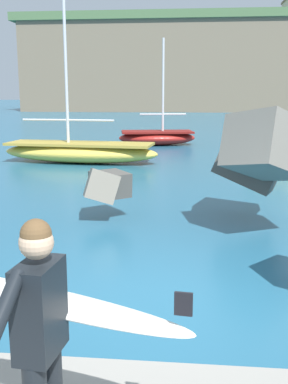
% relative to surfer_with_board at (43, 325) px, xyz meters
% --- Properties ---
extents(ground_plane, '(400.00, 400.00, 0.00)m').
position_rel_surfer_with_board_xyz_m(ground_plane, '(0.57, 3.11, -1.28)').
color(ground_plane, '#235B7A').
extents(surfer_with_board, '(2.12, 1.26, 1.78)m').
position_rel_surfer_with_board_xyz_m(surfer_with_board, '(0.00, 0.00, 0.00)').
color(surfer_with_board, black).
rests_on(surfer_with_board, walkway_path).
extents(boat_near_left, '(4.41, 2.60, 5.59)m').
position_rel_surfer_with_board_xyz_m(boat_near_left, '(-0.90, 22.58, -0.84)').
color(boat_near_left, maroon).
rests_on(boat_near_left, ground).
extents(boat_mid_centre, '(6.52, 2.35, 7.93)m').
position_rel_surfer_with_board_xyz_m(boat_mid_centre, '(-3.52, 15.64, -0.80)').
color(boat_mid_centre, '#EAC64C').
rests_on(boat_mid_centre, ground).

